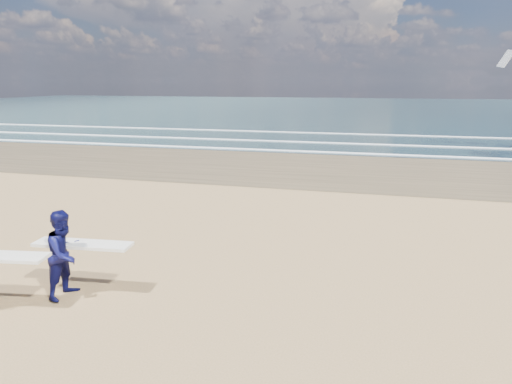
% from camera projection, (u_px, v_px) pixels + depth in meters
% --- Properties ---
extents(ocean, '(220.00, 100.00, 0.02)m').
position_uv_depth(ocean, '(456.00, 110.00, 72.38)').
color(ocean, '#172C32').
rests_on(ocean, ground).
extents(surfer_far, '(2.24, 1.23, 1.95)m').
position_uv_depth(surfer_far, '(66.00, 253.00, 9.88)').
color(surfer_far, '#0B0C3E').
rests_on(surfer_far, ground).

